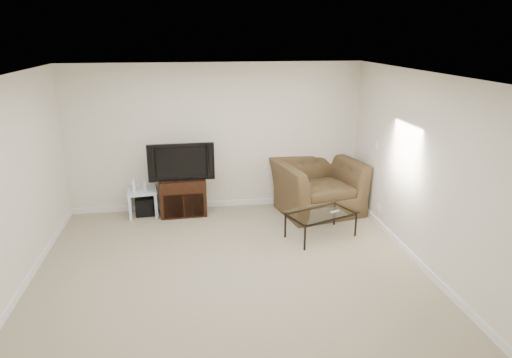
{
  "coord_description": "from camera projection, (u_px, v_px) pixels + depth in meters",
  "views": [
    {
      "loc": [
        -0.43,
        -5.11,
        2.95
      ],
      "look_at": [
        0.5,
        1.2,
        0.9
      ],
      "focal_mm": 32.0,
      "sensor_mm": 36.0,
      "label": 1
    }
  ],
  "objects": [
    {
      "name": "wall_left",
      "position": [
        4.0,
        194.0,
        5.05
      ],
      "size": [
        0.02,
        5.0,
        2.5
      ],
      "primitive_type": "cube",
      "color": "silver",
      "rests_on": "ground"
    },
    {
      "name": "plate_right_switch",
      "position": [
        376.0,
        145.0,
        7.25
      ],
      "size": [
        0.02,
        0.09,
        0.13
      ],
      "primitive_type": "cube",
      "color": "white",
      "rests_on": "wall_right"
    },
    {
      "name": "ceiling",
      "position": [
        227.0,
        76.0,
        5.02
      ],
      "size": [
        5.0,
        5.0,
        0.0
      ],
      "primitive_type": "plane",
      "color": "white",
      "rests_on": "ground"
    },
    {
      "name": "game_case",
      "position": [
        145.0,
        185.0,
        7.58
      ],
      "size": [
        0.06,
        0.13,
        0.18
      ],
      "primitive_type": "cube",
      "rotation": [
        0.0,
        0.0,
        0.11
      ],
      "color": "silver",
      "rests_on": "side_table"
    },
    {
      "name": "wall_right",
      "position": [
        427.0,
        174.0,
        5.75
      ],
      "size": [
        0.02,
        5.0,
        2.5
      ],
      "primitive_type": "cube",
      "color": "silver",
      "rests_on": "ground"
    },
    {
      "name": "plate_back",
      "position": [
        131.0,
        140.0,
        7.55
      ],
      "size": [
        0.12,
        0.02,
        0.12
      ],
      "primitive_type": "cube",
      "color": "white",
      "rests_on": "wall_back"
    },
    {
      "name": "subwoofer",
      "position": [
        145.0,
        206.0,
        7.73
      ],
      "size": [
        0.32,
        0.32,
        0.3
      ],
      "primitive_type": "cube",
      "rotation": [
        0.0,
        0.0,
        0.07
      ],
      "color": "black",
      "rests_on": "floor"
    },
    {
      "name": "dvd_player",
      "position": [
        182.0,
        185.0,
        7.62
      ],
      "size": [
        0.48,
        0.35,
        0.06
      ],
      "primitive_type": "cube",
      "rotation": [
        0.0,
        0.0,
        0.06
      ],
      "color": "black",
      "rests_on": "tv_stand"
    },
    {
      "name": "coffee_table",
      "position": [
        321.0,
        224.0,
        6.86
      ],
      "size": [
        1.15,
        0.9,
        0.4
      ],
      "primitive_type": null,
      "rotation": [
        0.0,
        0.0,
        0.37
      ],
      "color": "black",
      "rests_on": "floor"
    },
    {
      "name": "wall_back",
      "position": [
        216.0,
        138.0,
        7.75
      ],
      "size": [
        5.0,
        0.02,
        2.5
      ],
      "primitive_type": "cube",
      "color": "silver",
      "rests_on": "ground"
    },
    {
      "name": "tv_stand",
      "position": [
        183.0,
        196.0,
        7.73
      ],
      "size": [
        0.79,
        0.57,
        0.64
      ],
      "primitive_type": null,
      "rotation": [
        0.0,
        0.0,
        0.06
      ],
      "color": "black",
      "rests_on": "floor"
    },
    {
      "name": "remote",
      "position": [
        335.0,
        211.0,
        6.81
      ],
      "size": [
        0.16,
        0.11,
        0.02
      ],
      "primitive_type": "cube",
      "rotation": [
        0.0,
        0.0,
        0.46
      ],
      "color": "#B2B2B7",
      "rests_on": "coffee_table"
    },
    {
      "name": "plate_right_outlet",
      "position": [
        378.0,
        207.0,
        7.26
      ],
      "size": [
        0.02,
        0.08,
        0.12
      ],
      "primitive_type": "cube",
      "color": "white",
      "rests_on": "wall_right"
    },
    {
      "name": "game_console",
      "position": [
        134.0,
        185.0,
        7.54
      ],
      "size": [
        0.05,
        0.15,
        0.2
      ],
      "primitive_type": "cube",
      "rotation": [
        0.0,
        0.0,
        -0.02
      ],
      "color": "white",
      "rests_on": "side_table"
    },
    {
      "name": "recliner",
      "position": [
        318.0,
        178.0,
        7.77
      ],
      "size": [
        1.51,
        1.14,
        1.19
      ],
      "primitive_type": "imported",
      "rotation": [
        0.0,
        0.0,
        0.21
      ],
      "color": "#4E3020",
      "rests_on": "floor"
    },
    {
      "name": "television",
      "position": [
        181.0,
        160.0,
        7.51
      ],
      "size": [
        1.01,
        0.24,
        0.62
      ],
      "primitive_type": "imported",
      "rotation": [
        0.0,
        0.0,
        0.04
      ],
      "color": "black",
      "rests_on": "tv_stand"
    },
    {
      "name": "floor",
      "position": [
        231.0,
        277.0,
        5.78
      ],
      "size": [
        5.0,
        5.0,
        0.0
      ],
      "primitive_type": "plane",
      "color": "tan",
      "rests_on": "ground"
    },
    {
      "name": "side_table",
      "position": [
        143.0,
        203.0,
        7.68
      ],
      "size": [
        0.51,
        0.51,
        0.45
      ],
      "primitive_type": null,
      "rotation": [
        0.0,
        0.0,
        0.11
      ],
      "color": "silver",
      "rests_on": "floor"
    }
  ]
}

